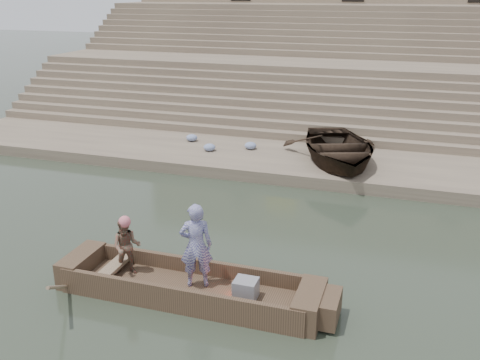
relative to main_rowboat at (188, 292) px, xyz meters
The scene contains 12 objects.
ground 2.31m from the main_rowboat, 27.56° to the left, with size 120.00×120.00×0.00m, color #2B3729.
lower_landing 9.29m from the main_rowboat, 77.31° to the left, with size 32.00×4.00×0.40m, color gray.
mid_landing 16.74m from the main_rowboat, 82.97° to the left, with size 32.00×3.00×2.80m, color gray.
upper_landing 23.78m from the main_rowboat, 85.05° to the left, with size 32.00×3.00×5.20m, color gray.
ghat_steps 18.45m from the main_rowboat, 83.62° to the left, with size 32.00×11.00×5.20m.
main_rowboat is the anchor object (origin of this frame).
rowboat_trim 0.29m from the main_rowboat, ahead, with size 6.04×2.63×1.95m.
standing_man 1.05m from the main_rowboat, 46.92° to the left, with size 0.67×0.44×1.83m, color navy.
rowing_man 1.66m from the main_rowboat, behind, with size 0.62×0.49×1.28m, color #257051.
television 1.29m from the main_rowboat, ahead, with size 0.46×0.42×0.40m.
beached_rowboat 9.18m from the main_rowboat, 78.87° to the left, with size 3.44×4.81×1.00m, color #2D2116.
cloth_bundles 9.22m from the main_rowboat, 84.10° to the left, with size 16.86×2.01×0.26m.
Camera 1 is at (2.00, -10.02, 6.10)m, focal length 40.24 mm.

